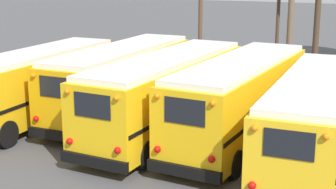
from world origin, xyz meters
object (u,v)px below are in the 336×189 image
school_bus_4 (314,116)px  school_bus_1 (122,79)px  school_bus_3 (240,98)px  utility_pole (291,15)px  school_bus_2 (168,92)px  school_bus_0 (38,83)px

school_bus_4 → school_bus_1: bearing=166.1°
school_bus_3 → school_bus_4: 3.10m
school_bus_4 → utility_pole: utility_pole is taller
school_bus_2 → school_bus_4: size_ratio=1.03×
school_bus_1 → school_bus_3: (5.79, -1.06, 0.02)m
school_bus_0 → utility_pole: (8.06, 12.09, 2.24)m
school_bus_1 → school_bus_3: 5.89m
school_bus_1 → school_bus_3: size_ratio=0.99×
school_bus_1 → school_bus_4: bearing=-13.9°
school_bus_1 → school_bus_2: bearing=-25.3°
school_bus_4 → school_bus_3: bearing=159.3°
school_bus_0 → school_bus_4: 11.59m
school_bus_0 → school_bus_4: (11.59, 0.02, -0.03)m
school_bus_1 → utility_pole: size_ratio=1.29×
school_bus_2 → school_bus_3: 2.91m
school_bus_0 → school_bus_3: (8.69, 1.11, 0.05)m
school_bus_4 → utility_pole: 12.79m
school_bus_0 → school_bus_4: bearing=0.1°
school_bus_2 → school_bus_3: size_ratio=1.05×
school_bus_2 → school_bus_4: bearing=-7.8°
school_bus_2 → school_bus_1: bearing=154.7°
school_bus_1 → school_bus_3: school_bus_3 is taller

